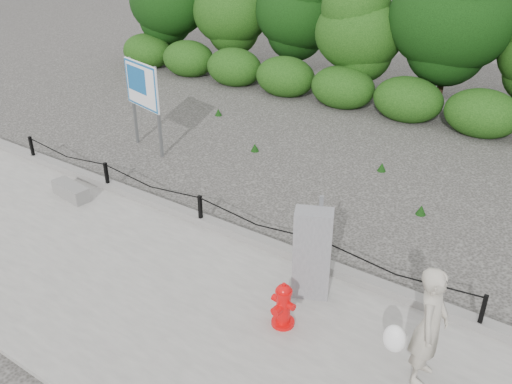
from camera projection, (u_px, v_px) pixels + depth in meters
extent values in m
plane|color=#2D2B28|center=(201.00, 228.00, 10.09)|extent=(90.00, 90.00, 0.00)
cube|color=gray|center=(121.00, 280.00, 8.61)|extent=(14.00, 4.00, 0.08)
cube|color=slate|center=(203.00, 220.00, 10.05)|extent=(14.00, 0.22, 0.14)
cube|color=black|center=(32.00, 149.00, 12.41)|extent=(0.06, 0.06, 0.60)
cube|color=black|center=(107.00, 176.00, 11.16)|extent=(0.06, 0.06, 0.60)
cube|color=black|center=(200.00, 210.00, 9.91)|extent=(0.06, 0.06, 0.60)
cube|color=black|center=(321.00, 254.00, 8.66)|extent=(0.06, 0.06, 0.60)
cube|color=black|center=(482.00, 313.00, 7.41)|extent=(0.06, 0.06, 0.60)
cylinder|color=black|center=(66.00, 152.00, 11.68)|extent=(2.50, 0.02, 0.02)
cylinder|color=black|center=(150.00, 182.00, 10.43)|extent=(2.50, 0.02, 0.02)
cylinder|color=black|center=(257.00, 220.00, 9.18)|extent=(2.50, 0.02, 0.02)
cylinder|color=black|center=(397.00, 269.00, 7.93)|extent=(2.50, 0.02, 0.02)
cylinder|color=black|center=(171.00, 36.00, 20.12)|extent=(0.18, 0.18, 2.04)
cylinder|color=black|center=(231.00, 45.00, 19.20)|extent=(0.18, 0.18, 1.88)
ellipsoid|color=#154610|center=(231.00, 6.00, 18.59)|extent=(2.78, 2.40, 3.01)
cylinder|color=black|center=(298.00, 50.00, 18.21)|extent=(0.18, 0.18, 2.04)
ellipsoid|color=#154610|center=(300.00, 5.00, 17.54)|extent=(3.02, 2.61, 3.27)
cylinder|color=black|center=(355.00, 70.00, 16.43)|extent=(0.18, 0.18, 1.80)
ellipsoid|color=#154610|center=(359.00, 27.00, 15.84)|extent=(2.67, 2.31, 2.88)
cylinder|color=black|center=(443.00, 70.00, 15.34)|extent=(0.18, 0.18, 2.36)
ellipsoid|color=#154610|center=(453.00, 10.00, 14.57)|extent=(3.49, 3.02, 3.77)
cylinder|color=red|center=(283.00, 322.00, 7.65)|extent=(0.36, 0.36, 0.06)
cylinder|color=red|center=(283.00, 307.00, 7.52)|extent=(0.22, 0.22, 0.50)
cylinder|color=red|center=(284.00, 292.00, 7.39)|extent=(0.26, 0.26, 0.05)
ellipsoid|color=red|center=(284.00, 290.00, 7.38)|extent=(0.23, 0.23, 0.16)
cylinder|color=red|center=(284.00, 285.00, 7.34)|extent=(0.06, 0.06, 0.05)
cylinder|color=red|center=(276.00, 298.00, 7.56)|extent=(0.10, 0.11, 0.10)
cylinder|color=red|center=(291.00, 306.00, 7.40)|extent=(0.10, 0.11, 0.10)
cylinder|color=red|center=(277.00, 311.00, 7.41)|extent=(0.15, 0.12, 0.14)
cylinder|color=slate|center=(277.00, 313.00, 7.47)|extent=(0.01, 0.05, 0.11)
imported|color=#AAA292|center=(430.00, 326.00, 6.43)|extent=(0.42, 0.61, 1.62)
ellipsoid|color=white|center=(395.00, 339.00, 6.62)|extent=(0.29, 0.23, 0.39)
cube|color=slate|center=(71.00, 191.00, 10.91)|extent=(0.94, 0.43, 0.29)
cube|color=gray|center=(312.00, 254.00, 7.92)|extent=(0.63, 0.52, 1.45)
cube|color=slate|center=(319.00, 243.00, 8.03)|extent=(0.08, 0.08, 1.60)
cube|color=slate|center=(133.00, 101.00, 13.22)|extent=(0.08, 0.08, 2.16)
cube|color=slate|center=(158.00, 113.00, 12.46)|extent=(0.08, 0.08, 2.16)
cube|color=white|center=(142.00, 85.00, 12.56)|extent=(1.32, 0.38, 1.08)
cube|color=#155899|center=(141.00, 86.00, 12.54)|extent=(1.29, 0.33, 1.05)
cube|color=#155899|center=(136.00, 80.00, 12.60)|extent=(0.79, 0.21, 0.59)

